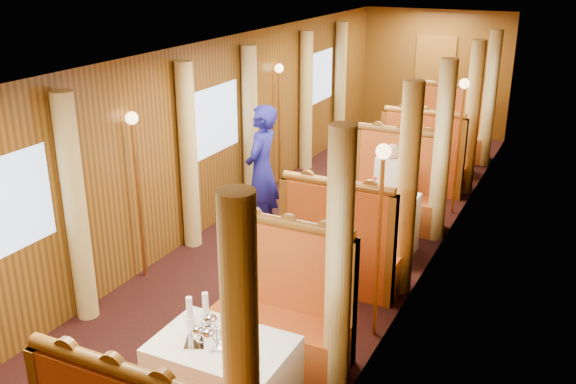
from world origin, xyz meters
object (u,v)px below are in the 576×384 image
Objects in this scene: table_far at (438,151)px; rose_vase_mid at (374,182)px; tea_tray at (208,340)px; rose_vase_far at (441,119)px; banquette_mid_fwd at (341,253)px; table_near at (224,384)px; teapot_right at (209,341)px; passenger at (390,179)px; teapot_left at (199,337)px; banquette_near_aft at (282,316)px; banquette_mid_aft at (395,195)px; teapot_back at (211,327)px; table_mid at (371,224)px; steward at (262,171)px; fruit_plate at (246,357)px; banquette_far_fwd at (423,165)px; banquette_far_aft at (452,134)px.

rose_vase_mid is (0.01, -3.50, 0.55)m from table_far.
rose_vase_far is at bearing 89.18° from tea_tray.
banquette_mid_fwd is 4.51m from table_far.
table_near is 6.27× the size of teapot_right.
teapot_left is at bearing -91.97° from passenger.
banquette_mid_fwd reaches higher than rose_vase_mid.
banquette_near_aft is 1.00× the size of banquette_mid_aft.
rose_vase_mid is at bearing 90.98° from teapot_back.
teapot_back is (-0.09, 0.17, 0.00)m from teapot_right.
rose_vase_mid is 3.48m from rose_vase_far.
teapot_right reaches higher than table_near.
table_mid is 3.09× the size of tea_tray.
table_near is 3.80m from steward.
banquette_far_fwd is at bearing 92.49° from fruit_plate.
banquette_far_fwd is 1.76× the size of passenger.
steward is (-1.50, -4.56, 0.45)m from banquette_far_aft.
banquette_near_aft is 3.94× the size of tea_tray.
passenger is at bearing 90.03° from teapot_left.
rose_vase_mid is 1.52m from steward.
rose_vase_mid is at bearing -89.04° from passenger.
teapot_back is (-0.13, -5.93, 0.40)m from banquette_far_fwd.
table_mid is 4.51m from banquette_far_aft.
rose_vase_far reaches higher than table_far.
table_near is at bearing -90.00° from banquette_mid_fwd.
tea_tray reaches higher than table_mid.
steward reaches higher than banquette_far_aft.
banquette_far_aft is at bearing 90.00° from passenger.
banquette_far_fwd is at bearing 78.32° from teapot_right.
rose_vase_far is 0.21× the size of steward.
banquette_near_aft reaches higher than teapot_back.
fruit_plate is 3.97m from steward.
banquette_far_aft reaches higher than rose_vase_mid.
table_near is 0.47m from teapot_left.
passenger is (0.04, 4.34, -0.08)m from teapot_right.
banquette_far_fwd is at bearing 90.00° from passenger.
teapot_right is (0.10, -0.02, 0.01)m from teapot_left.
banquette_far_aft is (0.00, 5.53, 0.00)m from banquette_mid_fwd.
banquette_far_aft is 8.12m from teapot_left.
banquette_mid_fwd is 4.52m from rose_vase_far.
steward reaches higher than banquette_mid_fwd.
table_near is 0.78× the size of banquette_mid_aft.
table_near is at bearing -90.00° from banquette_far_aft.
banquette_far_fwd is at bearing -90.00° from table_far.
passenger reaches higher than fruit_plate.
banquette_far_fwd is (0.00, -1.01, 0.05)m from table_far.
teapot_right is 0.47× the size of rose_vase_mid.
teapot_right is at bearing -90.42° from banquette_far_fwd.
table_far is at bearing 90.00° from banquette_far_fwd.
banquette_mid_fwd is at bearing -90.00° from banquette_far_aft.
fruit_plate is (0.31, 0.01, -0.05)m from teapot_right.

